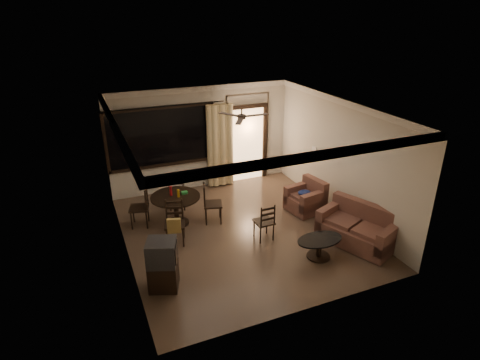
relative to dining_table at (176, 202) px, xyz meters
name	(u,v)px	position (x,y,z in m)	size (l,w,h in m)	color
ground	(241,231)	(1.24, -0.93, -0.56)	(5.50, 5.50, 0.00)	#7F6651
room_shell	(236,130)	(1.84, 0.84, 1.27)	(5.50, 6.70, 5.50)	beige
dining_table	(176,202)	(0.00, 0.00, 0.00)	(1.13, 1.13, 0.93)	black
dining_chair_west	(140,214)	(-0.79, 0.23, -0.28)	(0.52, 0.52, 0.95)	black
dining_chair_east	(213,211)	(0.80, -0.24, -0.28)	(0.52, 0.52, 0.95)	black
dining_chair_south	(175,231)	(-0.24, -0.82, -0.25)	(0.52, 0.56, 0.95)	black
dining_chair_north	(177,198)	(0.22, 0.75, -0.28)	(0.52, 0.52, 0.95)	black
tv_cabinet	(163,265)	(-0.80, -2.18, -0.07)	(0.63, 0.61, 0.97)	black
sofa	(358,229)	(3.35, -2.32, -0.22)	(1.37, 1.77, 0.84)	#482521
armchair	(307,199)	(3.12, -0.62, -0.24)	(0.89, 0.89, 0.78)	#482521
coffee_table	(319,245)	(2.29, -2.46, -0.27)	(0.97, 0.58, 0.42)	black
side_chair	(264,228)	(1.58, -1.40, -0.30)	(0.39, 0.39, 0.87)	black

